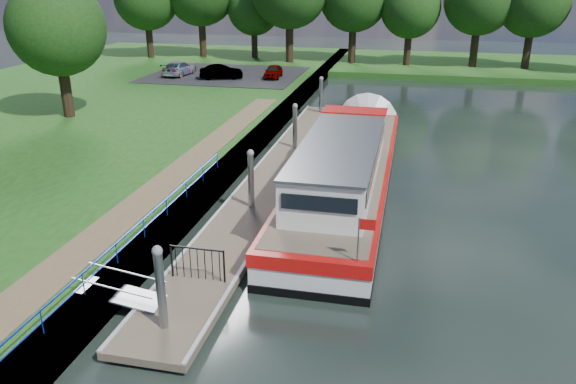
% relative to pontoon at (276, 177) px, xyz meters
% --- Properties ---
extents(ground, '(160.00, 160.00, 0.00)m').
position_rel_pontoon_xyz_m(ground, '(0.00, -13.00, -0.18)').
color(ground, black).
rests_on(ground, ground).
extents(bank_edge, '(1.10, 90.00, 0.78)m').
position_rel_pontoon_xyz_m(bank_edge, '(-2.55, 2.00, 0.20)').
color(bank_edge, '#473D2D').
rests_on(bank_edge, ground).
extents(far_bank, '(60.00, 18.00, 0.60)m').
position_rel_pontoon_xyz_m(far_bank, '(12.00, 39.00, 0.12)').
color(far_bank, '#1B4914').
rests_on(far_bank, ground).
extents(footpath, '(1.60, 40.00, 0.05)m').
position_rel_pontoon_xyz_m(footpath, '(-4.40, -5.00, 0.62)').
color(footpath, brown).
rests_on(footpath, riverbank).
extents(carpark, '(14.00, 12.00, 0.06)m').
position_rel_pontoon_xyz_m(carpark, '(-11.00, 25.00, 0.62)').
color(carpark, black).
rests_on(carpark, riverbank).
extents(blue_fence, '(0.04, 18.04, 0.72)m').
position_rel_pontoon_xyz_m(blue_fence, '(-2.75, -10.00, 1.13)').
color(blue_fence, '#0C2DBF').
rests_on(blue_fence, riverbank).
extents(pontoon, '(2.50, 30.00, 0.56)m').
position_rel_pontoon_xyz_m(pontoon, '(0.00, 0.00, 0.00)').
color(pontoon, brown).
rests_on(pontoon, ground).
extents(mooring_piles, '(0.30, 27.30, 3.55)m').
position_rel_pontoon_xyz_m(mooring_piles, '(0.00, 0.00, 1.10)').
color(mooring_piles, gray).
rests_on(mooring_piles, ground).
extents(gangway, '(2.58, 1.00, 0.92)m').
position_rel_pontoon_xyz_m(gangway, '(-1.85, -12.50, 0.44)').
color(gangway, '#A5A8AD').
rests_on(gangway, ground).
extents(gate_panel, '(1.85, 0.05, 1.15)m').
position_rel_pontoon_xyz_m(gate_panel, '(-0.00, -10.80, 0.97)').
color(gate_panel, black).
rests_on(gate_panel, ground).
extents(barge, '(4.36, 21.15, 4.78)m').
position_rel_pontoon_xyz_m(barge, '(3.60, -0.24, 0.90)').
color(barge, black).
rests_on(barge, ground).
extents(bank_tree_a, '(6.12, 6.12, 9.72)m').
position_rel_pontoon_xyz_m(bank_tree_a, '(-15.99, 7.08, 6.84)').
color(bank_tree_a, '#332316').
rests_on(bank_tree_a, riverbank).
extents(car_a, '(1.61, 3.50, 1.16)m').
position_rel_pontoon_xyz_m(car_a, '(-6.13, 24.05, 1.23)').
color(car_a, '#999999').
rests_on(car_a, carpark).
extents(car_b, '(4.06, 2.47, 1.26)m').
position_rel_pontoon_xyz_m(car_b, '(-10.56, 22.45, 1.28)').
color(car_b, '#999999').
rests_on(car_b, carpark).
extents(car_c, '(2.11, 4.51, 1.27)m').
position_rel_pontoon_xyz_m(car_c, '(-15.04, 23.54, 1.29)').
color(car_c, '#999999').
rests_on(car_c, carpark).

